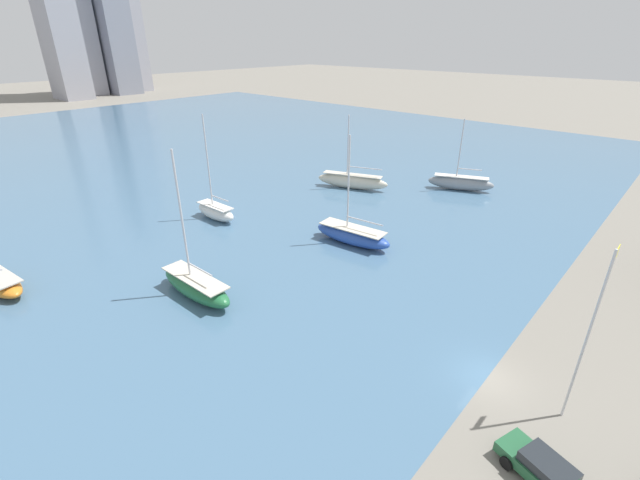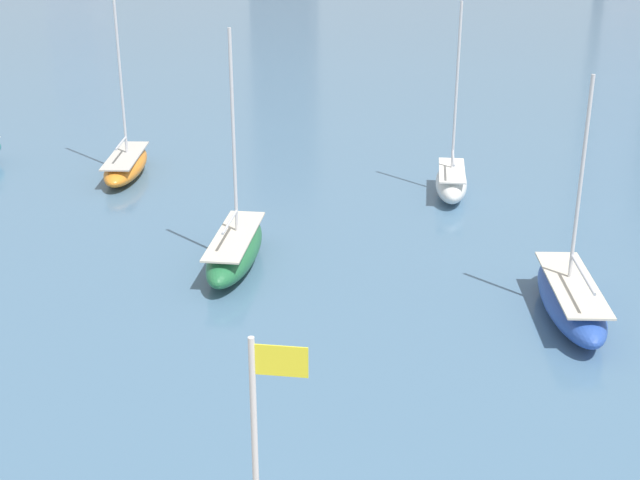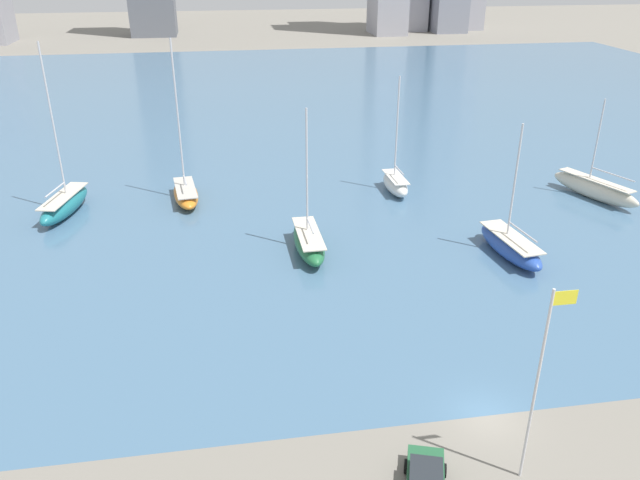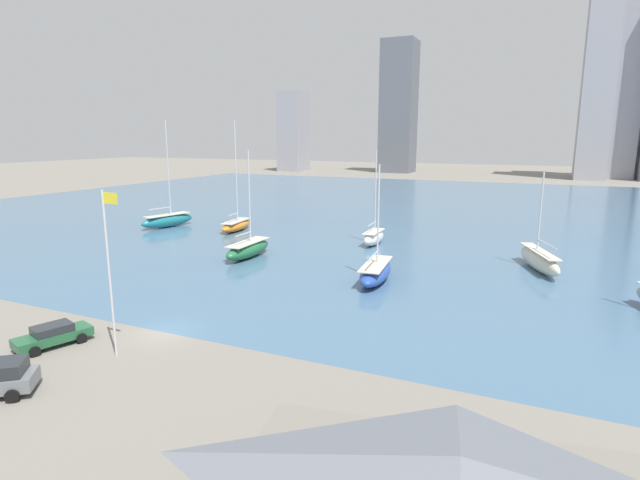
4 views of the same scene
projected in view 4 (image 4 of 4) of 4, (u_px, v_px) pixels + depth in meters
ground_plane at (165, 332)px, 36.41m from camera, size 500.00×500.00×0.00m
harbor_water at (408, 209)px, 98.91m from camera, size 180.00×140.00×0.00m
flag_pole at (110, 268)px, 31.24m from camera, size 1.24×0.14×10.86m
distant_city_skyline at (560, 93)px, 172.64m from camera, size 148.24×22.97×69.07m
sailboat_blue at (376, 272)px, 49.06m from camera, size 3.52×9.06×11.47m
sailboat_teal at (168, 220)px, 79.01m from camera, size 4.38×9.68×16.53m
sailboat_green at (248, 249)px, 59.02m from camera, size 2.52×8.66×12.53m
sailboat_white at (374, 237)px, 66.02m from camera, size 2.15×6.33×12.34m
sailboat_orange at (236, 225)px, 75.91m from camera, size 3.39×8.37×16.37m
sailboat_cream at (539, 260)px, 53.31m from camera, size 5.30×10.43×10.39m
parked_sedan_green at (53, 335)px, 33.92m from camera, size 3.23×5.13×1.50m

